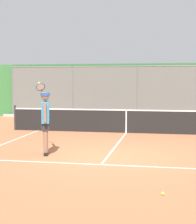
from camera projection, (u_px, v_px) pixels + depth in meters
ground_plane at (107, 157)px, 10.15m from camera, size 60.00×60.00×0.00m
court_line_markings at (100, 166)px, 9.04m from camera, size 7.59×10.53×0.01m
fence_backdrop at (138, 91)px, 20.89m from camera, size 17.87×1.37×3.10m
tennis_net at (126, 121)px, 14.84m from camera, size 9.76×0.09×1.07m
tennis_player at (45, 118)px, 10.43m from camera, size 0.78×1.33×2.09m
tennis_ball_mid_court at (163, 194)px, 6.75m from camera, size 0.07×0.07×0.07m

